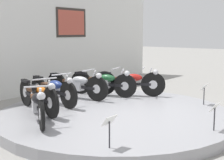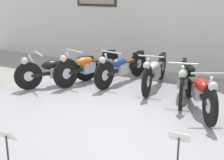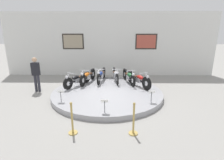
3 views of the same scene
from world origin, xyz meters
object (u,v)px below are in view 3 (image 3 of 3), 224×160
object	(u,v)px
info_placard_front_left	(61,93)
stanchion_post_right_of_entry	(133,124)
motorcycle_green	(129,76)
info_placard_front_right	(152,94)
motorcycle_silver	(116,75)
visitor_standing	(36,72)
motorcycle_orange	(88,76)
motorcycle_blue	(101,75)
motorcycle_black	(77,79)
info_placard_front_centre	(105,103)
motorcycle_red	(139,79)
stanchion_post_left_of_entry	(72,123)

from	to	relation	value
info_placard_front_left	stanchion_post_right_of_entry	world-z (taller)	stanchion_post_right_of_entry
motorcycle_green	info_placard_front_right	world-z (taller)	motorcycle_green
motorcycle_silver	visitor_standing	xyz separation A→B (m)	(-3.97, -1.12, 0.40)
motorcycle_orange	motorcycle_blue	xyz separation A→B (m)	(0.71, 0.32, -0.01)
info_placard_front_left	visitor_standing	xyz separation A→B (m)	(-1.74, 1.79, 0.42)
motorcycle_orange	info_placard_front_left	world-z (taller)	motorcycle_orange
motorcycle_black	info_placard_front_centre	xyz separation A→B (m)	(1.59, -2.96, -0.00)
info_placard_front_left	motorcycle_blue	bearing A→B (deg)	63.94
motorcycle_black	visitor_standing	xyz separation A→B (m)	(-1.98, -0.23, 0.41)
info_placard_front_left	info_placard_front_centre	distance (m)	2.05
motorcycle_red	info_placard_front_left	xyz separation A→B (m)	(-3.41, -2.03, -0.03)
motorcycle_black	motorcycle_red	world-z (taller)	motorcycle_red
motorcycle_red	stanchion_post_left_of_entry	size ratio (longest dim) A/B	1.75
info_placard_front_right	stanchion_post_left_of_entry	xyz separation A→B (m)	(-2.75, -1.92, -0.23)
visitor_standing	motorcycle_green	bearing A→B (deg)	9.65
info_placard_front_centre	motorcycle_orange	bearing A→B (deg)	107.65
motorcycle_black	info_placard_front_centre	distance (m)	3.36
motorcycle_green	visitor_standing	distance (m)	4.77
motorcycle_blue	stanchion_post_right_of_entry	world-z (taller)	stanchion_post_right_of_entry
motorcycle_orange	motorcycle_silver	bearing A→B (deg)	11.76
motorcycle_green	stanchion_post_right_of_entry	xyz separation A→B (m)	(-0.20, -4.51, -0.25)
info_placard_front_centre	stanchion_post_right_of_entry	distance (m)	1.36
info_placard_front_right	stanchion_post_right_of_entry	distance (m)	2.14
stanchion_post_right_of_entry	motorcycle_red	bearing A→B (deg)	80.45
motorcycle_green	info_placard_front_centre	xyz separation A→B (m)	(-1.12, -3.52, -0.02)
motorcycle_black	stanchion_post_right_of_entry	bearing A→B (deg)	-57.62
motorcycle_blue	stanchion_post_right_of_entry	size ratio (longest dim) A/B	1.92
motorcycle_orange	info_placard_front_right	xyz separation A→B (m)	(2.95, -2.59, -0.02)
motorcycle_green	stanchion_post_right_of_entry	distance (m)	4.52
motorcycle_orange	motorcycle_green	world-z (taller)	motorcycle_orange
motorcycle_red	visitor_standing	world-z (taller)	visitor_standing
info_placard_front_centre	motorcycle_red	bearing A→B (deg)	61.92
motorcycle_silver	stanchion_post_left_of_entry	size ratio (longest dim) A/B	1.94
motorcycle_silver	info_placard_front_centre	xyz separation A→B (m)	(-0.41, -3.84, -0.02)
motorcycle_green	visitor_standing	size ratio (longest dim) A/B	1.12
motorcycle_black	stanchion_post_right_of_entry	world-z (taller)	stanchion_post_right_of_entry
motorcycle_green	motorcycle_orange	bearing A→B (deg)	179.98
info_placard_front_right	visitor_standing	distance (m)	5.70
info_placard_front_right	stanchion_post_left_of_entry	size ratio (longest dim) A/B	0.50
info_placard_front_right	info_placard_front_centre	bearing A→B (deg)	-152.85
motorcycle_orange	motorcycle_red	distance (m)	2.76
stanchion_post_right_of_entry	visitor_standing	bearing A→B (deg)	140.38
motorcycle_blue	motorcycle_silver	world-z (taller)	motorcycle_silver
motorcycle_silver	stanchion_post_right_of_entry	xyz separation A→B (m)	(0.51, -4.83, -0.25)
motorcycle_silver	info_placard_front_right	world-z (taller)	motorcycle_silver
info_placard_front_centre	info_placard_front_left	bearing A→B (deg)	152.85
motorcycle_orange	info_placard_front_centre	world-z (taller)	motorcycle_orange
motorcycle_blue	motorcycle_red	bearing A→B (deg)	-23.84
motorcycle_green	motorcycle_blue	bearing A→B (deg)	168.24
motorcycle_silver	motorcycle_black	bearing A→B (deg)	-156.14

